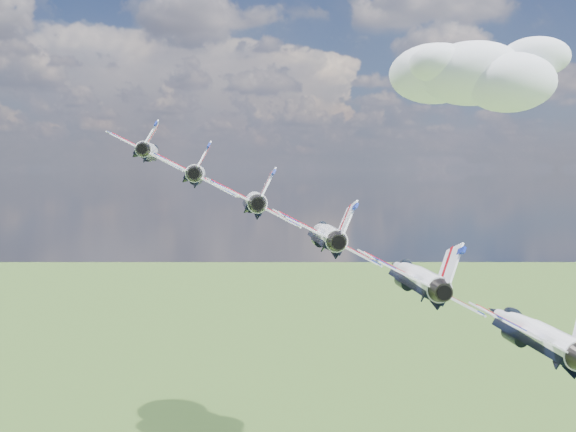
# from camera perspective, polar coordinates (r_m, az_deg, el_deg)

# --- Properties ---
(cloud_far) EXTENTS (60.37, 47.43, 23.72)m
(cloud_far) POSITION_cam_1_polar(r_m,az_deg,el_deg) (272.36, 16.86, 11.91)
(cloud_far) COLOR white
(jet_0) EXTENTS (14.40, 17.95, 9.39)m
(jet_0) POSITION_cam_1_polar(r_m,az_deg,el_deg) (89.14, -12.18, 5.69)
(jet_0) COLOR white
(jet_1) EXTENTS (14.40, 17.95, 9.39)m
(jet_1) POSITION_cam_1_polar(r_m,az_deg,el_deg) (80.21, -8.06, 3.79)
(jet_1) COLOR silver
(jet_2) EXTENTS (14.40, 17.95, 9.39)m
(jet_2) POSITION_cam_1_polar(r_m,az_deg,el_deg) (71.91, -2.98, 1.41)
(jet_2) COLOR white
(jet_3) EXTENTS (14.40, 17.95, 9.39)m
(jet_3) POSITION_cam_1_polar(r_m,az_deg,el_deg) (64.46, 3.33, -1.57)
(jet_3) COLOR silver
(jet_4) EXTENTS (14.40, 17.95, 9.39)m
(jet_4) POSITION_cam_1_polar(r_m,az_deg,el_deg) (58.21, 11.17, -5.23)
(jet_4) COLOR white
(jet_5) EXTENTS (14.40, 17.95, 9.39)m
(jet_5) POSITION_cam_1_polar(r_m,az_deg,el_deg) (53.57, 20.74, -9.50)
(jet_5) COLOR white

